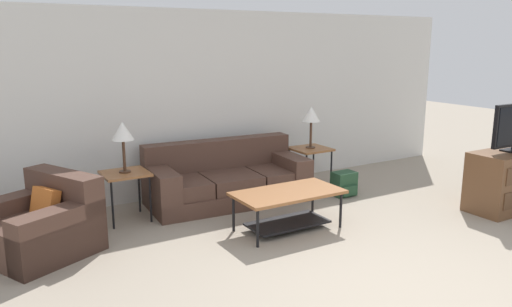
# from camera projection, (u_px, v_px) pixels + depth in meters

# --- Properties ---
(ground_plane) EXTENTS (24.00, 24.00, 0.00)m
(ground_plane) POSITION_uv_depth(u_px,v_px,m) (409.00, 300.00, 4.26)
(ground_plane) COLOR gray
(wall_back) EXTENTS (9.04, 0.06, 2.60)m
(wall_back) POSITION_uv_depth(u_px,v_px,m) (211.00, 103.00, 7.21)
(wall_back) COLOR silver
(wall_back) RESTS_ON ground_plane
(couch) EXTENTS (2.21, 1.09, 0.82)m
(couch) POSITION_uv_depth(u_px,v_px,m) (227.00, 181.00, 6.85)
(couch) COLOR #4C3328
(couch) RESTS_ON ground_plane
(armchair) EXTENTS (1.32, 1.35, 0.80)m
(armchair) POSITION_uv_depth(u_px,v_px,m) (41.00, 226.00, 5.18)
(armchair) COLOR #4C3328
(armchair) RESTS_ON ground_plane
(coffee_table) EXTENTS (1.26, 0.66, 0.47)m
(coffee_table) POSITION_uv_depth(u_px,v_px,m) (288.00, 201.00, 5.80)
(coffee_table) COLOR #935B33
(coffee_table) RESTS_ON ground_plane
(side_table_left) EXTENTS (0.54, 0.52, 0.61)m
(side_table_left) POSITION_uv_depth(u_px,v_px,m) (125.00, 177.00, 6.06)
(side_table_left) COLOR #935B33
(side_table_left) RESTS_ON ground_plane
(side_table_right) EXTENTS (0.54, 0.52, 0.61)m
(side_table_right) POSITION_uv_depth(u_px,v_px,m) (310.00, 152.00, 7.46)
(side_table_right) COLOR #935B33
(side_table_right) RESTS_ON ground_plane
(table_lamp_left) EXTENTS (0.27, 0.27, 0.62)m
(table_lamp_left) POSITION_uv_depth(u_px,v_px,m) (123.00, 132.00, 5.94)
(table_lamp_left) COLOR #472D1E
(table_lamp_left) RESTS_ON side_table_left
(table_lamp_right) EXTENTS (0.27, 0.27, 0.62)m
(table_lamp_right) POSITION_uv_depth(u_px,v_px,m) (311.00, 115.00, 7.34)
(table_lamp_right) COLOR #472D1E
(table_lamp_right) RESTS_ON side_table_right
(tv_console) EXTENTS (1.21, 0.56, 0.78)m
(tv_console) POSITION_uv_depth(u_px,v_px,m) (511.00, 180.00, 6.52)
(tv_console) COLOR brown
(tv_console) RESTS_ON ground_plane
(backpack) EXTENTS (0.33, 0.30, 0.35)m
(backpack) POSITION_uv_depth(u_px,v_px,m) (344.00, 184.00, 7.13)
(backpack) COLOR #23472D
(backpack) RESTS_ON ground_plane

